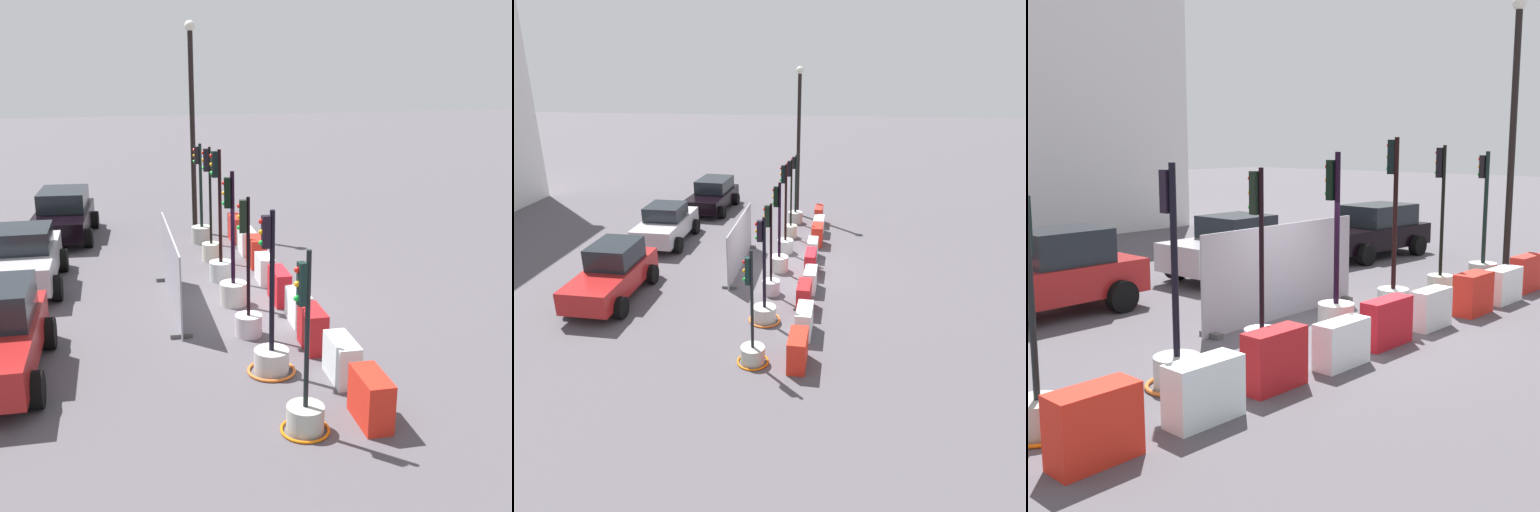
% 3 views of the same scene
% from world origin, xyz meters
% --- Properties ---
extents(ground_plane, '(120.00, 120.00, 0.00)m').
position_xyz_m(ground_plane, '(0.00, 0.00, 0.00)').
color(ground_plane, '#514B52').
extents(traffic_light_0, '(0.85, 0.85, 3.18)m').
position_xyz_m(traffic_light_0, '(-6.17, 0.01, 0.47)').
color(traffic_light_0, '#A8ABA0').
rests_on(traffic_light_0, ground_plane).
extents(traffic_light_1, '(0.98, 0.98, 3.33)m').
position_xyz_m(traffic_light_1, '(-3.92, 0.03, 0.48)').
color(traffic_light_1, '#B6B3B0').
rests_on(traffic_light_1, ground_plane).
extents(traffic_light_2, '(0.61, 0.61, 3.20)m').
position_xyz_m(traffic_light_2, '(-2.02, 0.10, 0.59)').
color(traffic_light_2, silver).
rests_on(traffic_light_2, ground_plane).
extents(traffic_light_3, '(0.69, 0.69, 3.43)m').
position_xyz_m(traffic_light_3, '(-0.00, 0.06, 0.61)').
color(traffic_light_3, silver).
rests_on(traffic_light_3, ground_plane).
extents(traffic_light_4, '(0.66, 0.66, 3.70)m').
position_xyz_m(traffic_light_4, '(1.97, 0.04, 0.68)').
color(traffic_light_4, silver).
rests_on(traffic_light_4, ground_plane).
extents(traffic_light_5, '(0.58, 0.58, 3.53)m').
position_xyz_m(traffic_light_5, '(3.91, 0.01, 0.64)').
color(traffic_light_5, beige).
rests_on(traffic_light_5, ground_plane).
extents(traffic_light_6, '(0.71, 0.71, 3.37)m').
position_xyz_m(traffic_light_6, '(6.08, -0.01, 0.55)').
color(traffic_light_6, '#AAABA4').
rests_on(traffic_light_6, ground_plane).
extents(construction_barrier_0, '(1.05, 0.49, 0.90)m').
position_xyz_m(construction_barrier_0, '(-6.13, -1.18, 0.45)').
color(construction_barrier_0, red).
rests_on(construction_barrier_0, ground_plane).
extents(construction_barrier_1, '(1.08, 0.47, 0.84)m').
position_xyz_m(construction_barrier_1, '(-4.52, -1.24, 0.42)').
color(construction_barrier_1, silver).
rests_on(construction_barrier_1, ground_plane).
extents(construction_barrier_2, '(1.04, 0.44, 0.91)m').
position_xyz_m(construction_barrier_2, '(-3.01, -1.11, 0.45)').
color(construction_barrier_2, '#B01A1D').
rests_on(construction_barrier_2, ground_plane).
extents(construction_barrier_3, '(1.04, 0.43, 0.77)m').
position_xyz_m(construction_barrier_3, '(-1.53, -1.23, 0.38)').
color(construction_barrier_3, white).
rests_on(construction_barrier_3, ground_plane).
extents(construction_barrier_4, '(1.13, 0.40, 0.86)m').
position_xyz_m(construction_barrier_4, '(-0.07, -1.14, 0.43)').
color(construction_barrier_4, red).
rests_on(construction_barrier_4, ground_plane).
extents(construction_barrier_5, '(0.99, 0.41, 0.78)m').
position_xyz_m(construction_barrier_5, '(1.50, -1.13, 0.39)').
color(construction_barrier_5, silver).
rests_on(construction_barrier_5, ground_plane).
extents(construction_barrier_6, '(0.97, 0.48, 0.88)m').
position_xyz_m(construction_barrier_6, '(3.07, -1.25, 0.44)').
color(construction_barrier_6, red).
rests_on(construction_barrier_6, ground_plane).
extents(construction_barrier_7, '(1.08, 0.48, 0.78)m').
position_xyz_m(construction_barrier_7, '(4.55, -1.25, 0.39)').
color(construction_barrier_7, white).
rests_on(construction_barrier_7, ground_plane).
extents(construction_barrier_8, '(1.13, 0.39, 0.88)m').
position_xyz_m(construction_barrier_8, '(6.02, -1.18, 0.44)').
color(construction_barrier_8, red).
rests_on(construction_barrier_8, ground_plane).
extents(car_red_compact, '(4.20, 2.04, 1.80)m').
position_xyz_m(car_red_compact, '(-2.93, 5.32, 0.87)').
color(car_red_compact, maroon).
rests_on(car_red_compact, ground_plane).
extents(car_black_sedan, '(4.38, 2.40, 1.63)m').
position_xyz_m(car_black_sedan, '(7.84, 4.61, 0.82)').
color(car_black_sedan, black).
rests_on(car_black_sedan, ground_plane).
extents(car_silver_hatchback, '(4.08, 2.16, 1.67)m').
position_xyz_m(car_silver_hatchback, '(2.56, 5.38, 0.82)').
color(car_silver_hatchback, '#B6B2B8').
rests_on(car_silver_hatchback, ground_plane).
extents(street_lamp_post, '(0.36, 0.36, 7.28)m').
position_xyz_m(street_lamp_post, '(7.57, 0.02, 4.10)').
color(street_lamp_post, black).
rests_on(street_lamp_post, ground_plane).
extents(site_fence_panel, '(4.51, 0.50, 1.95)m').
position_xyz_m(site_fence_panel, '(0.23, 1.59, 0.94)').
color(site_fence_panel, '#9895A1').
rests_on(site_fence_panel, ground_plane).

